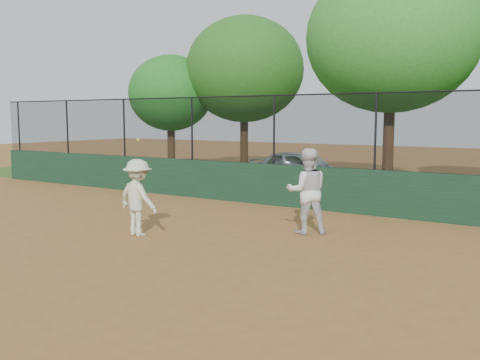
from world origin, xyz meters
The scene contains 10 objects.
ground centered at (0.00, 0.00, 0.00)m, with size 80.00×80.00×0.00m, color #8F5D2E.
back_wall centered at (0.00, 6.00, 0.60)m, with size 26.00×0.20×1.20m, color #1B3B24.
grass_strip centered at (0.00, 12.00, 0.00)m, with size 36.00×12.00×0.01m, color #2A4916.
parked_car centered at (-1.43, 9.70, 0.70)m, with size 1.65×4.09×1.39m, color #B4B9BE.
player_second centered at (1.99, 3.08, 0.94)m, with size 0.92×0.71×1.89m, color silver.
player_main centered at (-0.99, 0.90, 0.83)m, with size 1.14×0.74×2.12m.
fence_assembly centered at (-0.03, 6.00, 2.24)m, with size 26.00×0.06×2.00m.
tree_0 centered at (-8.80, 11.21, 3.62)m, with size 3.94×3.59×5.34m.
tree_1 centered at (-5.61, 12.39, 4.61)m, with size 5.29×4.81×6.90m.
tree_2 centered at (1.51, 10.21, 5.15)m, with size 5.71×5.19×7.63m.
Camera 1 is at (7.10, -7.48, 2.56)m, focal length 40.00 mm.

